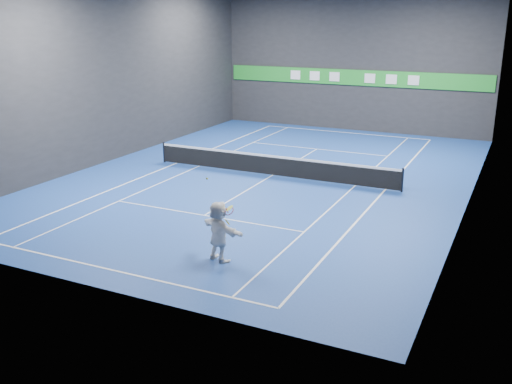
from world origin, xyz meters
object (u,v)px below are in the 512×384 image
at_px(tennis_ball, 207,179).
at_px(tennis_racket, 229,212).
at_px(player, 219,231).
at_px(tennis_net, 272,165).

relative_size(tennis_ball, tennis_racket, 0.10).
bearing_deg(tennis_racket, player, -172.06).
xyz_separation_m(player, tennis_racket, (0.34, 0.05, 0.66)).
relative_size(player, tennis_ball, 27.68).
xyz_separation_m(tennis_ball, tennis_net, (-2.13, 9.72, -2.04)).
height_order(tennis_ball, tennis_racket, tennis_ball).
height_order(player, tennis_ball, tennis_ball).
bearing_deg(player, tennis_net, -52.29).
relative_size(tennis_net, tennis_racket, 18.51).
xyz_separation_m(player, tennis_ball, (-0.45, 0.13, 1.61)).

